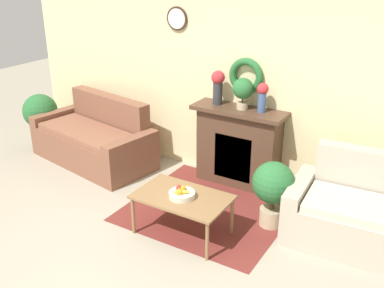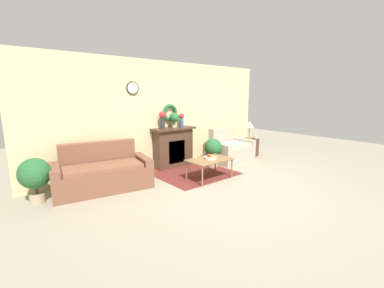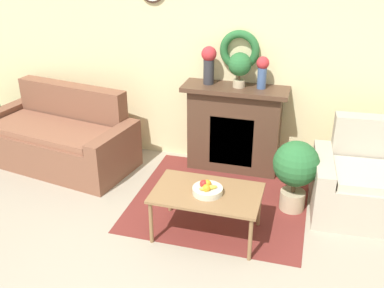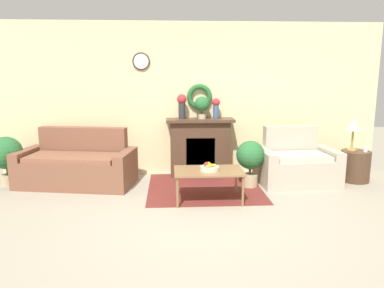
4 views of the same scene
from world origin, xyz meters
name	(u,v)px [view 2 (image 2 of 4)]	position (x,y,z in m)	size (l,w,h in m)	color
ground_plane	(239,193)	(0.00, 0.00, 0.00)	(16.00, 16.00, 0.00)	#9E937F
floor_rug	(192,172)	(0.15, 1.60, 0.00)	(1.80, 1.71, 0.01)	maroon
wall_back	(164,115)	(0.00, 2.57, 1.35)	(6.80, 0.15, 2.70)	beige
fireplace	(173,147)	(0.13, 2.36, 0.52)	(1.19, 0.41, 1.03)	#4C3323
couch_left	(102,173)	(-1.93, 1.93, 0.32)	(1.97, 1.17, 0.92)	brown
loveseat_right	(229,150)	(1.70, 1.82, 0.32)	(1.32, 0.93, 0.92)	#B2A893
coffee_table	(209,161)	(0.15, 1.00, 0.42)	(0.98, 0.61, 0.46)	olive
fruit_bowl	(210,157)	(0.15, 0.98, 0.50)	(0.27, 0.27, 0.12)	beige
side_table_by_loveseat	(251,147)	(2.74, 1.85, 0.26)	(0.49, 0.49, 0.52)	#4C3323
table_lamp	(250,125)	(2.68, 1.90, 0.95)	(0.29, 0.29, 0.54)	#B28E42
mug	(256,137)	(2.85, 1.77, 0.57)	(0.07, 0.07, 0.10)	silver
vase_on_mantel_left	(162,119)	(-0.19, 2.37, 1.28)	(0.17, 0.17, 0.43)	#2D2D33
vase_on_mantel_right	(181,119)	(0.41, 2.37, 1.24)	(0.14, 0.14, 0.36)	#3D5684
potted_plant_on_mantel	(174,118)	(0.16, 2.35, 1.27)	(0.26, 0.26, 0.39)	tan
potted_plant_floor_by_couch	(35,175)	(-3.08, 1.97, 0.51)	(0.53, 0.53, 0.81)	tan
potted_plant_floor_by_loveseat	(213,149)	(0.89, 1.65, 0.47)	(0.46, 0.46, 0.75)	tan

